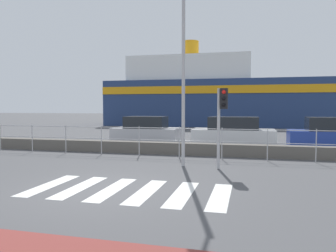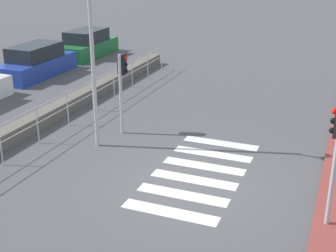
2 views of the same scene
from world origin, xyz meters
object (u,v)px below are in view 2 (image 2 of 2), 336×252
parked_car_blue (36,63)px  parked_car_green (87,45)px  streetlamp (98,21)px  traffic_light_far (122,76)px

parked_car_blue → parked_car_green: 4.78m
streetlamp → parked_car_blue: bearing=48.3°
traffic_light_far → parked_car_green: 12.37m
parked_car_green → traffic_light_far: bearing=-143.6°
streetlamp → parked_car_green: (11.26, 7.28, -3.26)m
parked_car_blue → parked_car_green: bearing=0.0°
streetlamp → traffic_light_far: bearing=-0.6°
traffic_light_far → parked_car_green: (9.91, 7.30, -1.33)m
traffic_light_far → parked_car_green: size_ratio=0.62×
parked_car_blue → parked_car_green: size_ratio=1.04×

